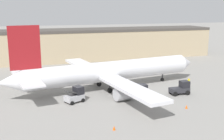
{
  "coord_description": "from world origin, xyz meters",
  "views": [
    {
      "loc": [
        -15.32,
        -47.86,
        14.61
      ],
      "look_at": [
        0.0,
        0.0,
        3.5
      ],
      "focal_mm": 45.0,
      "sensor_mm": 36.0,
      "label": 1
    }
  ],
  "objects": [
    {
      "name": "baggage_tug",
      "position": [
        10.25,
        -7.1,
        1.07
      ],
      "size": [
        3.42,
        1.89,
        2.33
      ],
      "rotation": [
        0.0,
        0.0,
        -0.02
      ],
      "color": "#2D2D33",
      "rests_on": "ground_plane"
    },
    {
      "name": "terminal_building",
      "position": [
        -5.13,
        31.37,
        4.41
      ],
      "size": [
        90.26,
        10.81,
        8.8
      ],
      "color": "tan",
      "rests_on": "ground_plane"
    },
    {
      "name": "belt_loader_truck",
      "position": [
        -7.87,
        -5.6,
        1.12
      ],
      "size": [
        3.4,
        2.93,
        2.44
      ],
      "rotation": [
        0.0,
        0.0,
        0.43
      ],
      "color": "#B2B2B7",
      "rests_on": "ground_plane"
    },
    {
      "name": "ground_crew_worker",
      "position": [
        14.25,
        -3.3,
        0.93
      ],
      "size": [
        0.39,
        0.39,
        1.75
      ],
      "rotation": [
        0.0,
        0.0,
        1.78
      ],
      "color": "#1E2338",
      "rests_on": "ground_plane"
    },
    {
      "name": "ground_plane",
      "position": [
        0.0,
        0.0,
        0.0
      ],
      "size": [
        400.0,
        400.0,
        0.0
      ],
      "primitive_type": "plane",
      "color": "gray"
    },
    {
      "name": "airplane",
      "position": [
        -1.03,
        -0.16,
        3.27
      ],
      "size": [
        38.88,
        35.09,
        12.02
      ],
      "rotation": [
        0.0,
        0.0,
        0.16
      ],
      "color": "white",
      "rests_on": "ground_plane"
    },
    {
      "name": "safety_cone_near",
      "position": [
        7.29,
        -13.6,
        0.28
      ],
      "size": [
        0.36,
        0.36,
        0.55
      ],
      "color": "#EF590F",
      "rests_on": "ground_plane"
    },
    {
      "name": "pushback_tug",
      "position": [
        3.03,
        -5.66,
        0.91
      ],
      "size": [
        3.2,
        2.07,
        1.97
      ],
      "rotation": [
        0.0,
        0.0,
        -0.01
      ],
      "color": "silver",
      "rests_on": "ground_plane"
    },
    {
      "name": "safety_cone_far",
      "position": [
        -5.33,
        -17.49,
        0.28
      ],
      "size": [
        0.36,
        0.36,
        0.55
      ],
      "color": "#EF590F",
      "rests_on": "ground_plane"
    }
  ]
}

